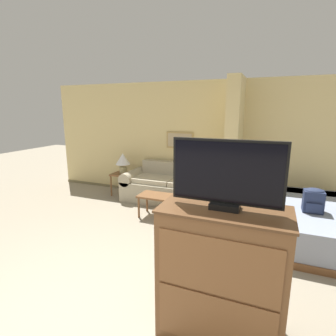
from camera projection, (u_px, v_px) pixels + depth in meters
The scene contains 10 objects.
wall_back at pixel (198, 142), 5.81m from camera, with size 7.47×0.16×2.60m.
wall_partition_pillar at pixel (234, 146), 5.08m from camera, with size 0.24×0.82×2.60m.
couch at pixel (173, 188), 5.74m from camera, with size 2.24×0.84×0.84m.
coffee_table at pixel (156, 198), 4.93m from camera, with size 0.65×0.42×0.43m.
side_table at pixel (123, 176), 6.19m from camera, with size 0.49×0.49×0.53m.
table_lamp at pixel (123, 160), 6.11m from camera, with size 0.34×0.34×0.47m.
tv_dresser at pixel (221, 274), 2.28m from camera, with size 1.07×0.54×1.21m.
tv at pixel (226, 175), 2.08m from camera, with size 0.89×0.16×0.57m.
bed at pixel (302, 220), 4.22m from camera, with size 1.48×2.16×0.51m.
backpack at pixel (313, 200), 3.87m from camera, with size 0.27×0.25×0.36m.
Camera 1 is at (1.54, -1.45, 2.01)m, focal length 28.00 mm.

